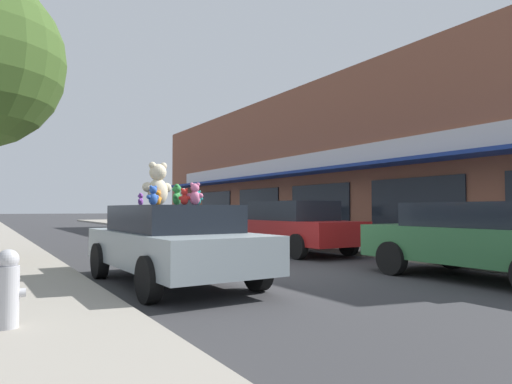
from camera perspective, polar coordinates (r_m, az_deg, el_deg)
name	(u,v)px	position (r m, az deg, el deg)	size (l,w,h in m)	color
ground_plane	(275,272)	(9.84, 2.42, -9.91)	(260.00, 260.00, 0.00)	#333335
sidewalk_far	(442,255)	(13.66, 22.23, -7.28)	(3.49, 90.00, 0.13)	gray
storefront_row	(387,170)	(26.78, 16.09, 2.67)	(15.19, 30.54, 7.07)	brown
plush_art_car	(172,241)	(8.27, -10.43, -6.08)	(2.12, 4.49, 1.40)	#8C999E
teddy_bear_giant	(158,185)	(8.62, -12.19, 0.91)	(0.60, 0.39, 0.80)	beige
teddy_bear_green	(177,195)	(7.70, -9.87, -0.36)	(0.21, 0.26, 0.35)	green
teddy_bear_blue	(153,196)	(8.16, -12.74, -0.46)	(0.26, 0.18, 0.35)	blue
teddy_bear_white	(182,197)	(8.02, -9.25, -0.63)	(0.18, 0.22, 0.29)	white
teddy_bear_purple	(141,199)	(8.88, -14.23, -0.91)	(0.14, 0.18, 0.24)	purple
teddy_bear_pink	(195,194)	(7.48, -7.65, -0.27)	(0.27, 0.22, 0.37)	pink
teddy_bear_orange	(158,198)	(8.40, -12.21, -0.73)	(0.21, 0.16, 0.28)	orange
teddy_bear_teal	(198,198)	(7.63, -7.31, -0.74)	(0.19, 0.14, 0.25)	teal
teddy_bear_red	(184,197)	(7.45, -8.95, -0.61)	(0.20, 0.17, 0.27)	red
teddy_bear_black	(182,199)	(8.20, -9.21, -0.93)	(0.15, 0.14, 0.22)	black
parked_car_far_left	(484,238)	(9.57, 26.66, -5.14)	(2.13, 4.46, 1.46)	#336B3D
parked_car_far_center	(292,226)	(13.84, 4.55, -4.23)	(1.99, 4.79, 1.56)	maroon
parked_car_far_right	(198,221)	(19.87, -7.23, -3.66)	(2.17, 4.48, 1.47)	silver
fire_hydrant	(7,288)	(5.32, -28.64, -10.54)	(0.33, 0.22, 0.79)	#B2B2B7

